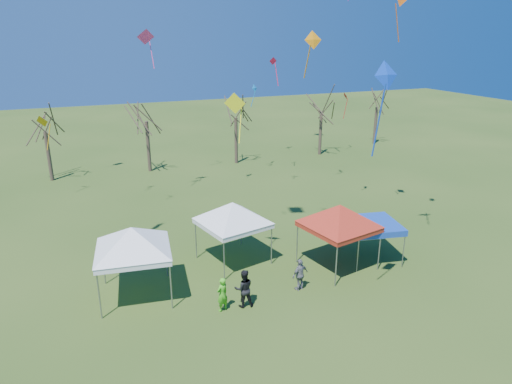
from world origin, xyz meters
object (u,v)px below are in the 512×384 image
tree_3 (236,101)px  person_green (222,294)px  tree_2 (145,103)px  person_grey (300,275)px  tree_5 (378,94)px  tent_white_mid (233,206)px  tent_red (340,209)px  tent_blue (372,225)px  tent_white_west (131,232)px  tree_4 (322,96)px  tree_1 (42,114)px  person_dark (244,288)px

tree_3 → person_green: bearing=-110.9°
tree_2 → person_grey: tree_2 is taller
tree_5 → person_grey: tree_5 is taller
tree_2 → person_green: 24.77m
tent_white_mid → tent_red: tent_red is taller
tree_3 → tent_red: (-2.00, -22.08, -2.74)m
tree_5 → tent_blue: 29.97m
tent_blue → tent_white_mid: bearing=160.3°
tent_blue → tree_2: bearing=111.0°
tent_white_west → tent_red: bearing=-5.4°
person_green → tree_4: bearing=-152.3°
tree_3 → tree_5: tree_3 is taller
tree_4 → tent_blue: size_ratio=2.40×
tent_red → tent_blue: 2.55m
tent_red → tree_5: bearing=50.7°
tree_1 → tree_5: tree_1 is taller
tree_5 → tent_red: bearing=-129.3°
person_green → tree_3: bearing=-135.5°
tree_5 → person_dark: (-25.76, -25.88, -4.80)m
tent_blue → tree_5: bearing=53.9°
tent_white_mid → person_dark: size_ratio=2.41×
tree_3 → person_grey: (-4.99, -23.52, -5.25)m
tree_3 → tent_red: 22.34m
tree_3 → tent_red: bearing=-95.2°
tree_1 → tree_4: size_ratio=0.96×
tree_2 → person_dark: 24.78m
tent_red → person_dark: (-6.07, -1.78, -2.41)m
tent_red → person_grey: size_ratio=2.78×
tree_3 → tent_white_mid: size_ratio=1.77×
tree_3 → tent_blue: 22.39m
person_grey → tree_1: bearing=-80.6°
tree_2 → tent_white_west: size_ratio=1.75×
tree_1 → tent_red: bearing=-56.9°
tent_white_west → tent_white_mid: size_ratio=1.05×
tree_4 → person_green: bearing=-127.8°
tent_white_mid → tent_blue: size_ratio=1.36×
tent_white_west → tent_blue: tent_white_west is taller
tent_white_mid → tent_red: (5.05, -2.65, 0.08)m
person_green → person_grey: size_ratio=1.00×
tree_3 → tent_blue: bearing=-89.5°
tree_1 → tree_2: 8.42m
tent_white_mid → person_dark: bearing=-103.0°
tree_5 → person_grey: size_ratio=4.51×
tree_5 → person_green: tree_5 is taller
tent_blue → person_green: (-9.29, -1.80, -1.20)m
tent_white_west → tent_blue: bearing=-4.2°
tent_blue → person_grey: (-5.17, -1.50, -1.20)m
tent_red → person_green: tent_red is taller
tree_2 → tree_3: size_ratio=1.03×
person_green → person_dark: 1.04m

